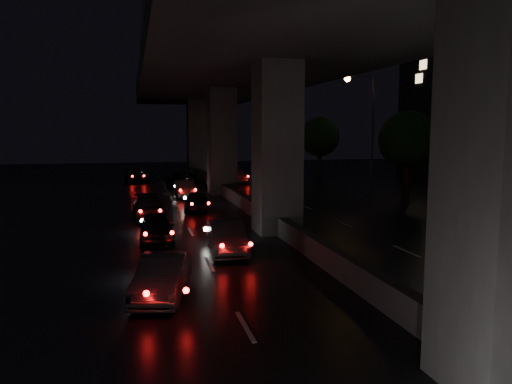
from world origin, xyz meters
name	(u,v)px	position (x,y,z in m)	size (l,w,h in m)	color
ground	(313,257)	(0.00, 0.00, 0.00)	(120.00, 120.00, 0.00)	black
viaduct	(277,54)	(0.00, 5.00, 8.34)	(12.00, 80.00, 10.50)	#333335
median_barrier	(277,223)	(0.00, 5.00, 0.42)	(0.45, 70.00, 0.85)	#333335
tree_c	(408,140)	(11.00, 12.00, 4.20)	(3.80, 3.80, 6.12)	black
tree_d	(320,137)	(11.00, 28.00, 4.20)	(3.80, 3.80, 6.12)	black
streetlight_far	(367,120)	(10.97, 18.00, 5.66)	(2.52, 0.44, 9.00)	#2D2D33
car_4	(162,277)	(-5.85, -3.22, 0.60)	(1.28, 3.66, 1.21)	black
car_5	(227,237)	(-3.07, 1.47, 0.63)	(1.33, 3.82, 1.26)	black
car_6	(157,228)	(-5.67, 4.20, 0.63)	(1.48, 3.68, 1.25)	black
car_7	(149,208)	(-5.80, 10.12, 0.60)	(1.68, 4.14, 1.20)	black
car_8	(197,201)	(-2.94, 12.23, 0.58)	(1.36, 3.38, 1.15)	black
car_9	(185,189)	(-2.97, 18.63, 0.62)	(1.31, 3.76, 1.24)	#45403B
car_10	(181,180)	(-2.64, 25.04, 0.64)	(2.14, 4.64, 1.29)	black
car_11	(138,176)	(-6.20, 30.48, 0.62)	(2.04, 4.43, 1.23)	black
car_12	(237,176)	(2.72, 27.37, 0.67)	(1.57, 3.91, 1.33)	slate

